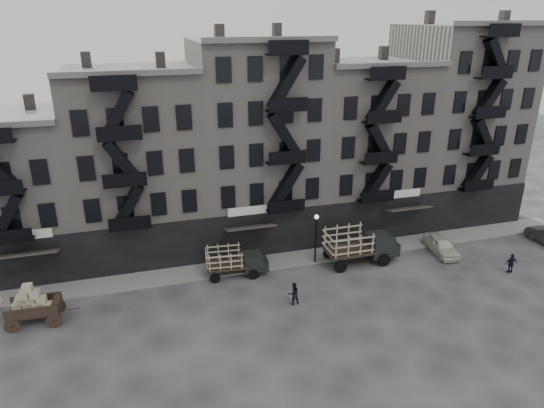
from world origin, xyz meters
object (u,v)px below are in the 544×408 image
object	(u,v)px
stake_truck_east	(360,243)
policeman	(511,263)
pedestrian_mid	(294,293)
car_east	(441,245)
stake_truck_west	(235,260)
wagon	(31,301)

from	to	relation	value
stake_truck_east	policeman	bearing A→B (deg)	-24.62
pedestrian_mid	car_east	bearing A→B (deg)	-170.00
stake_truck_west	policeman	world-z (taller)	stake_truck_west
wagon	stake_truck_east	world-z (taller)	stake_truck_east
wagon	car_east	distance (m)	31.46
stake_truck_west	pedestrian_mid	world-z (taller)	stake_truck_west
stake_truck_west	policeman	distance (m)	21.48
policeman	pedestrian_mid	bearing A→B (deg)	8.89
wagon	pedestrian_mid	size ratio (longest dim) A/B	2.14
car_east	policeman	world-z (taller)	policeman
stake_truck_east	car_east	distance (m)	7.48
stake_truck_east	pedestrian_mid	world-z (taller)	stake_truck_east
wagon	policeman	xyz separation A→B (m)	(34.64, -3.32, -0.86)
car_east	wagon	bearing A→B (deg)	-170.70
pedestrian_mid	stake_truck_east	bearing A→B (deg)	-153.54
wagon	pedestrian_mid	distance (m)	17.20
stake_truck_east	car_east	size ratio (longest dim) A/B	1.44
stake_truck_west	policeman	bearing A→B (deg)	-10.12
wagon	stake_truck_east	bearing A→B (deg)	6.59
policeman	stake_truck_west	bearing A→B (deg)	-4.45
stake_truck_west	pedestrian_mid	xyz separation A→B (m)	(3.03, -5.07, -0.51)
wagon	stake_truck_east	size ratio (longest dim) A/B	0.58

